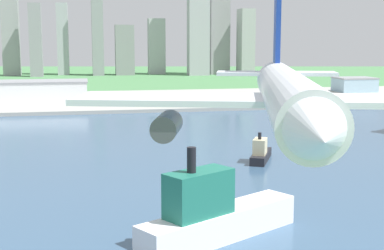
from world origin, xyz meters
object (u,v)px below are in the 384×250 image
Objects in this scene: warehouse_main at (40,91)px; warehouse_annex at (354,84)px; ferry_boat at (214,215)px; tugboat_small at (261,153)px; airplane_landing at (288,97)px.

warehouse_main is 269.65m from warehouse_annex.
warehouse_annex is at bearing 58.12° from ferry_boat.
tugboat_small is 235.71m from warehouse_main.
warehouse_annex is at bearing 7.40° from warehouse_main.
warehouse_annex is (206.13, 331.38, 2.12)m from ferry_boat.
tugboat_small is 92.03m from ferry_boat.
warehouse_main is (-61.27, 296.63, 3.76)m from ferry_boat.
airplane_landing is at bearing -82.96° from warehouse_main.
ferry_boat is at bearing -78.33° from warehouse_main.
ferry_boat is 0.64× the size of warehouse_main.
airplane_landing is 385.64m from warehouse_main.
warehouse_main reaches higher than tugboat_small.
warehouse_main is at bearing -172.60° from warehouse_annex.
warehouse_main is 2.06× the size of warehouse_annex.
tugboat_small is 0.71× the size of warehouse_annex.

